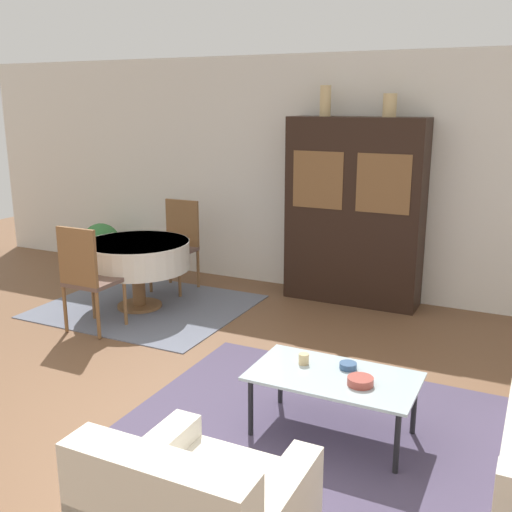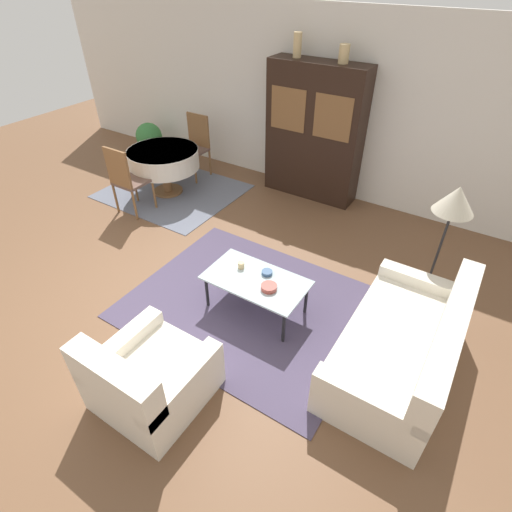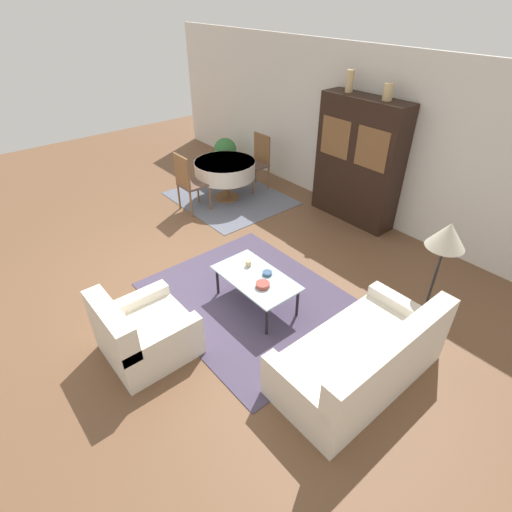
% 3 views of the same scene
% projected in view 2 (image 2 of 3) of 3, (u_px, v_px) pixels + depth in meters
% --- Properties ---
extents(ground_plane, '(14.00, 14.00, 0.00)m').
position_uv_depth(ground_plane, '(144.00, 300.00, 4.61)').
color(ground_plane, brown).
extents(wall_back, '(10.00, 0.06, 2.70)m').
position_uv_depth(wall_back, '(298.00, 102.00, 6.22)').
color(wall_back, silver).
rests_on(wall_back, ground_plane).
extents(area_rug, '(2.61, 2.12, 0.01)m').
position_uv_depth(area_rug, '(249.00, 305.00, 4.55)').
color(area_rug, '#4C425B').
rests_on(area_rug, ground_plane).
extents(dining_rug, '(2.11, 1.82, 0.01)m').
position_uv_depth(dining_rug, '(173.00, 191.00, 6.71)').
color(dining_rug, slate).
rests_on(dining_rug, ground_plane).
extents(couch, '(0.93, 1.80, 0.83)m').
position_uv_depth(couch, '(404.00, 347.00, 3.70)').
color(couch, silver).
rests_on(couch, ground_plane).
extents(armchair, '(0.87, 0.90, 0.80)m').
position_uv_depth(armchair, '(148.00, 379.00, 3.42)').
color(armchair, silver).
rests_on(armchair, ground_plane).
extents(coffee_table, '(1.10, 0.61, 0.43)m').
position_uv_depth(coffee_table, '(256.00, 282.00, 4.26)').
color(coffee_table, black).
rests_on(coffee_table, area_rug).
extents(display_cabinet, '(1.48, 0.43, 2.03)m').
position_uv_depth(display_cabinet, '(314.00, 133.00, 6.06)').
color(display_cabinet, black).
rests_on(display_cabinet, ground_plane).
extents(dining_table, '(1.12, 1.12, 0.73)m').
position_uv_depth(dining_table, '(164.00, 159.00, 6.34)').
color(dining_table, brown).
rests_on(dining_table, dining_rug).
extents(dining_chair_near, '(0.44, 0.44, 1.05)m').
position_uv_depth(dining_chair_near, '(126.00, 178.00, 5.81)').
color(dining_chair_near, brown).
rests_on(dining_chair_near, dining_rug).
extents(dining_chair_far, '(0.44, 0.44, 1.05)m').
position_uv_depth(dining_chair_far, '(195.00, 143.00, 6.87)').
color(dining_chair_far, brown).
rests_on(dining_chair_far, dining_rug).
extents(floor_lamp, '(0.41, 0.41, 1.36)m').
position_uv_depth(floor_lamp, '(455.00, 204.00, 4.05)').
color(floor_lamp, black).
rests_on(floor_lamp, ground_plane).
extents(cup, '(0.07, 0.07, 0.08)m').
position_uv_depth(cup, '(241.00, 265.00, 4.37)').
color(cup, tan).
rests_on(cup, coffee_table).
extents(bowl, '(0.17, 0.17, 0.05)m').
position_uv_depth(bowl, '(269.00, 287.00, 4.09)').
color(bowl, '#9E4238').
rests_on(bowl, coffee_table).
extents(bowl_small, '(0.12, 0.12, 0.04)m').
position_uv_depth(bowl_small, '(267.00, 273.00, 4.29)').
color(bowl_small, '#33517A').
rests_on(bowl_small, coffee_table).
extents(vase_tall, '(0.12, 0.12, 0.32)m').
position_uv_depth(vase_tall, '(297.00, 45.00, 5.51)').
color(vase_tall, tan).
rests_on(vase_tall, display_cabinet).
extents(vase_short, '(0.14, 0.14, 0.23)m').
position_uv_depth(vase_short, '(344.00, 54.00, 5.24)').
color(vase_short, tan).
rests_on(vase_short, display_cabinet).
extents(potted_plant, '(0.50, 0.50, 0.65)m').
position_uv_depth(potted_plant, '(149.00, 138.00, 7.68)').
color(potted_plant, '#4C4C51').
rests_on(potted_plant, ground_plane).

